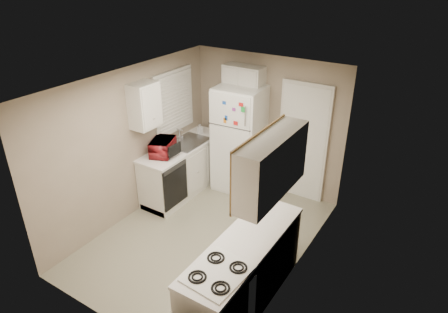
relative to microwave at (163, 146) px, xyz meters
The scene contains 19 objects.
floor 1.62m from the microwave, 21.17° to the right, with size 3.80×3.80×0.00m, color #ABA78D.
ceiling 1.83m from the microwave, 21.17° to the right, with size 3.80×3.80×0.00m, color white.
wall_left 0.53m from the microwave, 119.56° to the right, with size 3.80×3.80×0.00m, color gray.
wall_right 2.59m from the microwave, ahead, with size 3.80×3.80×0.00m, color gray.
wall_back 1.86m from the microwave, 51.74° to the left, with size 2.80×2.80×0.00m, color gray.
wall_front 2.61m from the microwave, 63.91° to the right, with size 2.80×2.80×0.00m, color gray.
left_counter 0.75m from the microwave, 83.99° to the left, with size 0.60×1.80×0.90m, color silver.
dishwasher 0.67m from the microwave, 23.16° to the right, with size 0.03×0.58×0.72m, color black.
sink 0.64m from the microwave, 85.47° to the left, with size 0.54×0.74×0.16m, color gray.
microwave is the anchor object (origin of this frame).
soap_bottle 1.05m from the microwave, 90.11° to the left, with size 0.08×0.08×0.18m, color white.
window_blinds 0.85m from the microwave, 109.30° to the left, with size 0.10×0.98×1.08m, color silver.
upper_cabinet_left 0.79m from the microwave, 114.45° to the right, with size 0.30×0.45×0.70m, color silver.
refrigerator 1.40m from the microwave, 54.63° to the left, with size 0.78×0.76×1.90m, color white.
cabinet_over_fridge 1.78m from the microwave, 60.19° to the left, with size 0.70×0.30×0.40m, color silver.
interior_door 2.33m from the microwave, 37.45° to the left, with size 0.86×0.06×2.08m, color white.
right_counter 2.64m from the microwave, 28.97° to the right, with size 0.60×2.00×0.90m, color silver.
stove 2.98m from the microwave, 38.80° to the right, with size 0.53×0.66×0.80m, color white.
upper_cabinet_right 2.68m from the microwave, 21.50° to the right, with size 0.30×1.20×0.70m, color silver.
Camera 1 is at (2.84, -3.98, 3.82)m, focal length 32.00 mm.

